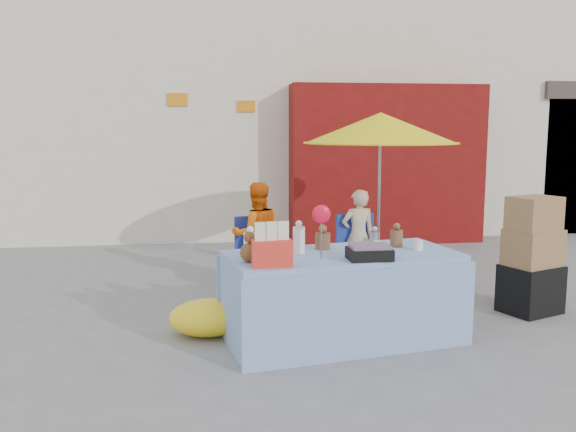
{
  "coord_description": "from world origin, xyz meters",
  "views": [
    {
      "loc": [
        -0.8,
        -5.58,
        1.91
      ],
      "look_at": [
        0.05,
        0.6,
        1.0
      ],
      "focal_mm": 38.0,
      "sensor_mm": 36.0,
      "label": 1
    }
  ],
  "objects": [
    {
      "name": "chair_right",
      "position": [
        1.06,
        1.48,
        0.26
      ],
      "size": [
        0.53,
        0.52,
        0.85
      ],
      "rotation": [
        0.0,
        0.0,
        0.12
      ],
      "color": "#203395",
      "rests_on": "ground"
    },
    {
      "name": "umbrella",
      "position": [
        1.36,
        1.76,
        1.89
      ],
      "size": [
        1.9,
        1.9,
        2.09
      ],
      "color": "gray",
      "rests_on": "ground"
    },
    {
      "name": "chair_left",
      "position": [
        -0.19,
        1.48,
        0.26
      ],
      "size": [
        0.53,
        0.52,
        0.85
      ],
      "rotation": [
        0.0,
        0.0,
        0.12
      ],
      "color": "#203395",
      "rests_on": "ground"
    },
    {
      "name": "vendor_beige",
      "position": [
        1.06,
        1.61,
        0.58
      ],
      "size": [
        0.45,
        0.33,
        1.16
      ],
      "primitive_type": "imported",
      "rotation": [
        0.0,
        0.0,
        3.26
      ],
      "color": "beige",
      "rests_on": "ground"
    },
    {
      "name": "market_table",
      "position": [
        0.4,
        -0.39,
        0.41
      ],
      "size": [
        2.23,
        1.33,
        1.26
      ],
      "rotation": [
        0.0,
        0.0,
        0.18
      ],
      "color": "#7C9CC7",
      "rests_on": "ground"
    },
    {
      "name": "vendor_orange",
      "position": [
        -0.19,
        1.61,
        0.63
      ],
      "size": [
        0.67,
        0.55,
        1.26
      ],
      "primitive_type": "imported",
      "rotation": [
        0.0,
        0.0,
        3.26
      ],
      "color": "#E85E0C",
      "rests_on": "ground"
    },
    {
      "name": "backdrop",
      "position": [
        0.52,
        7.52,
        3.1
      ],
      "size": [
        14.0,
        8.0,
        7.8
      ],
      "color": "silver",
      "rests_on": "ground"
    },
    {
      "name": "tarp_bundle",
      "position": [
        -0.79,
        -0.08,
        0.16
      ],
      "size": [
        0.91,
        0.83,
        0.33
      ],
      "primitive_type": "ellipsoid",
      "rotation": [
        0.0,
        0.0,
        -0.42
      ],
      "color": "yellow",
      "rests_on": "ground"
    },
    {
      "name": "box_stack",
      "position": [
        2.53,
        0.16,
        0.56
      ],
      "size": [
        0.67,
        0.62,
        1.21
      ],
      "rotation": [
        0.0,
        0.0,
        0.37
      ],
      "color": "black",
      "rests_on": "ground"
    },
    {
      "name": "ground",
      "position": [
        0.0,
        0.0,
        0.0
      ],
      "size": [
        80.0,
        80.0,
        0.0
      ],
      "primitive_type": "plane",
      "color": "slate",
      "rests_on": "ground"
    }
  ]
}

